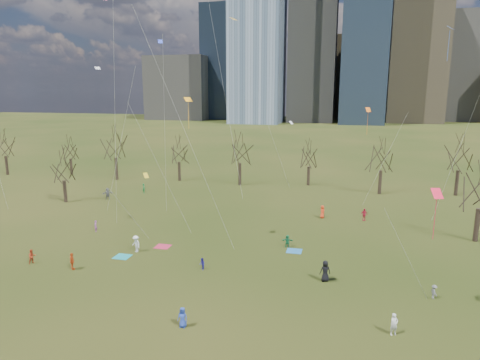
% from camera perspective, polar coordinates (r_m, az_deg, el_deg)
% --- Properties ---
extents(ground, '(500.00, 500.00, 0.00)m').
position_cam_1_polar(ground, '(38.74, -4.41, -13.81)').
color(ground, black).
rests_on(ground, ground).
extents(downtown_skyline, '(212.50, 78.00, 118.00)m').
position_cam_1_polar(downtown_skyline, '(245.12, 11.19, 16.86)').
color(downtown_skyline, slate).
rests_on(downtown_skyline, ground).
extents(bare_tree_row, '(113.04, 29.80, 9.50)m').
position_cam_1_polar(bare_tree_row, '(71.99, 4.78, 3.32)').
color(bare_tree_row, black).
rests_on(bare_tree_row, ground).
extents(blanket_teal, '(1.60, 1.50, 0.03)m').
position_cam_1_polar(blanket_teal, '(46.21, -15.42, -9.83)').
color(blanket_teal, teal).
rests_on(blanket_teal, ground).
extents(blanket_navy, '(1.60, 1.50, 0.03)m').
position_cam_1_polar(blanket_navy, '(46.44, 7.24, -9.37)').
color(blanket_navy, '#2367A7').
rests_on(blanket_navy, ground).
extents(blanket_crimson, '(1.60, 1.50, 0.03)m').
position_cam_1_polar(blanket_crimson, '(48.05, -10.26, -8.73)').
color(blanket_crimson, '#B82446').
rests_on(blanket_crimson, ground).
extents(person_0, '(0.75, 0.50, 1.52)m').
position_cam_1_polar(person_0, '(32.54, -7.67, -17.69)').
color(person_0, '#2743AC').
rests_on(person_0, ground).
extents(person_1, '(0.70, 0.62, 1.60)m').
position_cam_1_polar(person_1, '(33.19, 19.85, -17.64)').
color(person_1, silver).
rests_on(person_1, ground).
extents(person_2, '(0.84, 0.90, 1.47)m').
position_cam_1_polar(person_2, '(47.38, -25.98, -9.16)').
color(person_2, '#AB3218').
rests_on(person_2, ground).
extents(person_3, '(0.66, 0.87, 1.20)m').
position_cam_1_polar(person_3, '(39.50, 24.45, -13.42)').
color(person_3, slate).
rests_on(person_3, ground).
extents(person_4, '(0.97, 0.99, 1.67)m').
position_cam_1_polar(person_4, '(44.31, -21.48, -10.06)').
color(person_4, '#D74C17').
rests_on(person_4, ground).
extents(person_5, '(1.32, 0.59, 1.38)m').
position_cam_1_polar(person_5, '(47.26, 6.34, -8.09)').
color(person_5, '#186D3D').
rests_on(person_5, ground).
extents(person_6, '(1.10, 0.90, 1.95)m').
position_cam_1_polar(person_6, '(39.68, 11.29, -11.82)').
color(person_6, black).
rests_on(person_6, ground).
extents(person_7, '(0.44, 0.57, 1.40)m').
position_cam_1_polar(person_7, '(54.71, -18.70, -5.85)').
color(person_7, '#9D4E9B').
rests_on(person_7, ground).
extents(person_8, '(0.69, 0.72, 1.17)m').
position_cam_1_polar(person_8, '(41.54, -5.07, -11.10)').
color(person_8, '#252294').
rests_on(person_8, ground).
extents(person_9, '(1.34, 1.14, 1.80)m').
position_cam_1_polar(person_9, '(46.88, -13.70, -8.26)').
color(person_9, white).
rests_on(person_9, ground).
extents(person_10, '(1.03, 0.72, 1.63)m').
position_cam_1_polar(person_10, '(58.44, 16.21, -4.45)').
color(person_10, red).
rests_on(person_10, ground).
extents(person_11, '(1.66, 1.48, 1.83)m').
position_cam_1_polar(person_11, '(70.06, -17.23, -1.75)').
color(person_11, slate).
rests_on(person_11, ground).
extents(person_12, '(0.75, 0.96, 1.74)m').
position_cam_1_polar(person_12, '(58.30, 10.92, -4.17)').
color(person_12, red).
rests_on(person_12, ground).
extents(person_13, '(0.55, 0.66, 1.56)m').
position_cam_1_polar(person_13, '(72.91, -12.69, -1.09)').
color(person_13, '#1B7C39').
rests_on(person_13, ground).
extents(kites_airborne, '(61.26, 40.69, 35.65)m').
position_cam_1_polar(kites_airborne, '(47.21, 5.28, 7.94)').
color(kites_airborne, '#FFA415').
rests_on(kites_airborne, ground).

